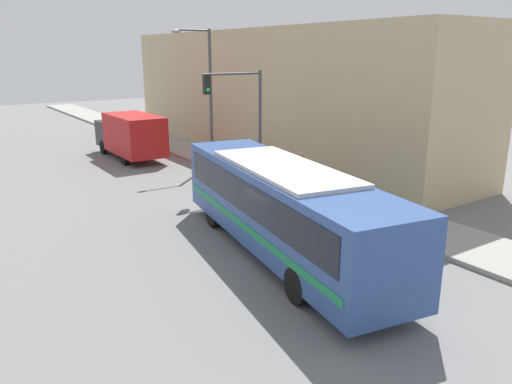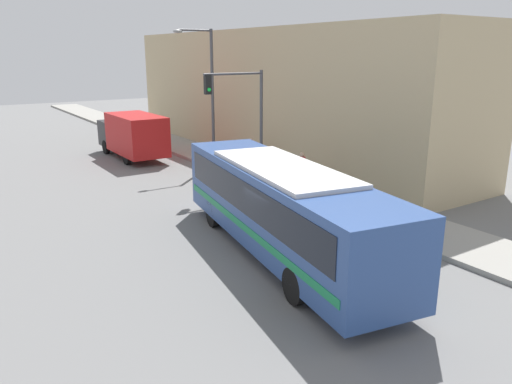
# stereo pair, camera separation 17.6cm
# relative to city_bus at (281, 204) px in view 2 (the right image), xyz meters

# --- Properties ---
(ground_plane) EXTENTS (120.00, 120.00, 0.00)m
(ground_plane) POSITION_rel_city_bus_xyz_m (-0.38, -1.02, -1.78)
(ground_plane) COLOR slate
(sidewalk) EXTENTS (3.09, 70.00, 0.18)m
(sidewalk) POSITION_rel_city_bus_xyz_m (5.66, 18.98, -1.69)
(sidewalk) COLOR gray
(sidewalk) RESTS_ON ground_plane
(building_facade) EXTENTS (6.00, 29.40, 7.90)m
(building_facade) POSITION_rel_city_bus_xyz_m (10.20, 14.68, 2.17)
(building_facade) COLOR tan
(building_facade) RESTS_ON ground_plane
(city_bus) EXTENTS (4.55, 11.81, 3.06)m
(city_bus) POSITION_rel_city_bus_xyz_m (0.00, 0.00, 0.00)
(city_bus) COLOR #2D4C8C
(city_bus) RESTS_ON ground_plane
(delivery_truck) EXTENTS (2.37, 6.89, 2.82)m
(delivery_truck) POSITION_rel_city_bus_xyz_m (1.55, 17.96, -0.23)
(delivery_truck) COLOR #B21919
(delivery_truck) RESTS_ON ground_plane
(fire_hydrant) EXTENTS (0.21, 0.28, 0.71)m
(fire_hydrant) POSITION_rel_city_bus_xyz_m (4.72, 1.98, -1.24)
(fire_hydrant) COLOR #999999
(fire_hydrant) RESTS_ON sidewalk
(traffic_light_pole) EXTENTS (3.28, 0.35, 5.51)m
(traffic_light_pole) POSITION_rel_city_bus_xyz_m (3.77, 8.33, 2.17)
(traffic_light_pole) COLOR #47474C
(traffic_light_pole) RESTS_ON sidewalk
(street_lamp) EXTENTS (2.43, 0.28, 7.63)m
(street_lamp) POSITION_rel_city_bus_xyz_m (4.67, 13.56, 2.89)
(street_lamp) COLOR #47474C
(street_lamp) RESTS_ON sidewalk
(pedestrian_near_corner) EXTENTS (0.34, 0.34, 1.74)m
(pedestrian_near_corner) POSITION_rel_city_bus_xyz_m (5.70, 10.54, -0.71)
(pedestrian_near_corner) COLOR #47382D
(pedestrian_near_corner) RESTS_ON sidewalk
(pedestrian_mid_block) EXTENTS (0.34, 0.34, 1.80)m
(pedestrian_mid_block) POSITION_rel_city_bus_xyz_m (5.36, 5.62, -0.68)
(pedestrian_mid_block) COLOR #47382D
(pedestrian_mid_block) RESTS_ON sidewalk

